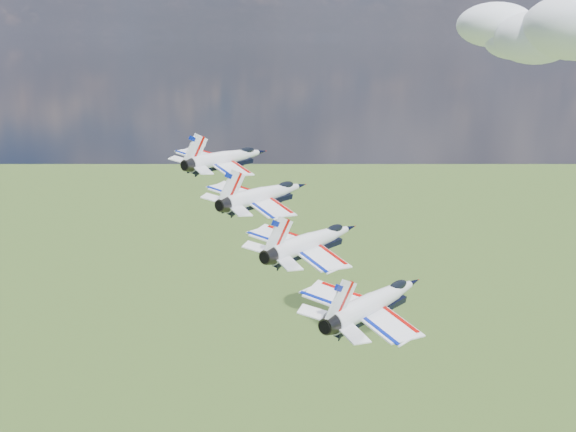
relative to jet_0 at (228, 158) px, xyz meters
The scene contains 5 objects.
cloud_far 234.14m from the jet_0, 91.43° to the left, with size 65.90×51.78×25.89m, color white.
jet_0 is the anchor object (origin of this frame).
jet_1 11.77m from the jet_0, 36.24° to the right, with size 10.19×15.09×4.51m, color silver, non-canonical shape.
jet_2 23.55m from the jet_0, 36.24° to the right, with size 10.19×15.09×4.51m, color white, non-canonical shape.
jet_3 35.32m from the jet_0, 36.24° to the right, with size 10.19×15.09×4.51m, color silver, non-canonical shape.
Camera 1 is at (46.53, -74.76, 170.26)m, focal length 45.00 mm.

